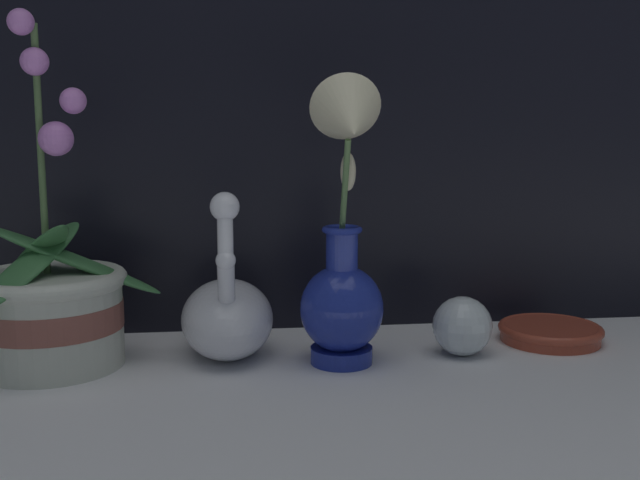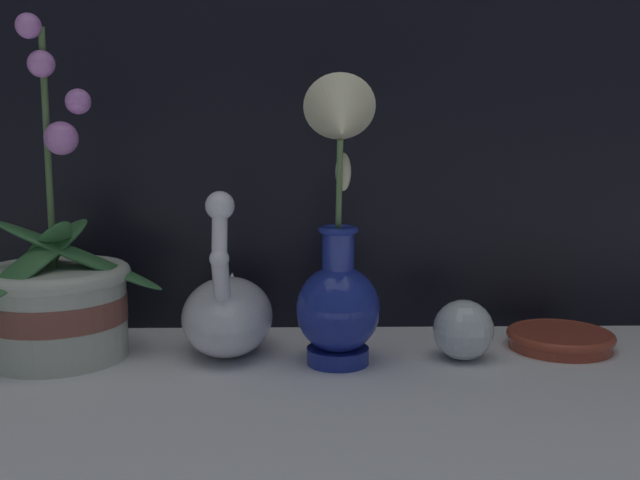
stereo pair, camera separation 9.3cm
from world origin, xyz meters
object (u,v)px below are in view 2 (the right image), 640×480
swan_figurine (228,311)px  glass_sphere (463,330)px  amber_dish (560,338)px  orchid_potted_plant (56,297)px  blue_vase (339,261)px

swan_figurine → glass_sphere: (0.29, -0.03, -0.02)m
amber_dish → orchid_potted_plant: bearing=-177.6°
swan_figurine → glass_sphere: size_ratio=2.84×
amber_dish → swan_figurine: bearing=-178.3°
swan_figurine → glass_sphere: swan_figurine is taller
amber_dish → glass_sphere: bearing=-162.0°
swan_figurine → blue_vase: blue_vase is taller
blue_vase → swan_figurine: bearing=157.0°
glass_sphere → amber_dish: size_ratio=0.54×
blue_vase → glass_sphere: bearing=10.0°
swan_figurine → amber_dish: bearing=1.7°
orchid_potted_plant → blue_vase: (0.34, -0.04, 0.05)m
orchid_potted_plant → amber_dish: orchid_potted_plant is taller
swan_figurine → blue_vase: bearing=-23.0°
orchid_potted_plant → amber_dish: 0.64m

